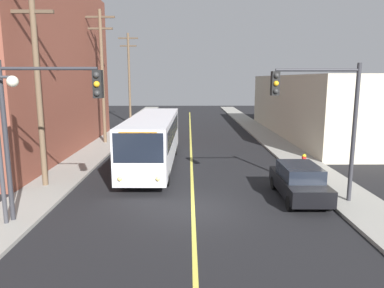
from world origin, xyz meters
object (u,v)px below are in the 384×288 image
Objects in this scene: utility_pole_far at (129,74)px; traffic_signal_right_corner at (320,107)px; fire_hydrant at (304,161)px; parked_car_black at (299,181)px; street_lamp_left at (3,128)px; utility_pole_mid at (102,71)px; city_bus at (153,138)px; utility_pole_near at (37,76)px; traffic_signal_left_corner at (45,112)px.

traffic_signal_right_corner is (12.89, -29.54, -1.75)m from utility_pole_far.
fire_hydrant is (14.33, -23.51, -5.47)m from utility_pole_far.
parked_car_black is 3.56m from traffic_signal_right_corner.
parked_car_black is 31.85m from utility_pole_far.
traffic_signal_right_corner is 12.48m from street_lamp_left.
traffic_signal_right_corner is (12.75, -15.10, -1.79)m from utility_pole_mid.
city_bus is 10.77m from traffic_signal_right_corner.
utility_pole_near is at bearing 171.44° from parked_car_black.
traffic_signal_left_corner is at bearing -165.16° from parked_car_black.
fire_hydrant is at bearing 76.57° from traffic_signal_right_corner.
traffic_signal_left_corner is 1.09× the size of street_lamp_left.
traffic_signal_right_corner is (10.82, 2.07, 0.00)m from traffic_signal_left_corner.
utility_pole_mid reaches higher than fire_hydrant.
street_lamp_left is at bearing -82.02° from utility_pole_near.
fire_hydrant is at bearing 70.03° from parked_car_black.
street_lamp_left is at bearing -88.31° from utility_pole_mid.
utility_pole_far is (-0.14, 14.44, -0.05)m from utility_pole_mid.
traffic_signal_left_corner is at bearing -108.36° from city_bus.
utility_pole_near is 1.66× the size of traffic_signal_right_corner.
traffic_signal_right_corner is at bearing -11.08° from utility_pole_near.
utility_pole_far is 1.80× the size of traffic_signal_left_corner.
utility_pole_near reaches higher than street_lamp_left.
city_bus is 2.76× the size of parked_car_black.
utility_pole_near is at bearing -90.08° from utility_pole_far.
parked_car_black is 0.74× the size of traffic_signal_left_corner.
fire_hydrant is at bearing 33.44° from traffic_signal_left_corner.
traffic_signal_right_corner is at bearing -52.38° from parked_car_black.
traffic_signal_left_corner is 1.00× the size of traffic_signal_right_corner.
utility_pole_near is at bearing 114.59° from traffic_signal_left_corner.
utility_pole_far is 32.28m from traffic_signal_right_corner.
street_lamp_left is (-1.42, -0.32, -0.56)m from traffic_signal_left_corner.
traffic_signal_left_corner is at bearing -169.17° from traffic_signal_right_corner.
utility_pole_far is 32.02m from street_lamp_left.
city_bus is 9.86m from traffic_signal_left_corner.
street_lamp_left is at bearing -168.97° from traffic_signal_right_corner.
utility_pole_mid is 17.65m from street_lamp_left.
utility_pole_mid is at bearing 121.33° from city_bus.
utility_pole_near reaches higher than city_bus.
utility_pole_mid is 1.01× the size of utility_pole_far.
utility_pole_near is 27.01m from utility_pole_far.
traffic_signal_right_corner reaches higher than parked_car_black.
utility_pole_mid is at bearing 147.42° from fire_hydrant.
utility_pole_far reaches higher than utility_pole_near.
city_bus is 14.52× the size of fire_hydrant.
street_lamp_left is (-11.73, -3.05, 2.90)m from parked_car_black.
street_lamp_left is 6.55× the size of fire_hydrant.
utility_pole_near is 12.57m from utility_pole_mid.
fire_hydrant is (14.37, 3.50, -5.04)m from utility_pole_near.
fire_hydrant is (1.44, 6.03, -3.72)m from traffic_signal_right_corner.
street_lamp_left is at bearing -148.40° from fire_hydrant.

